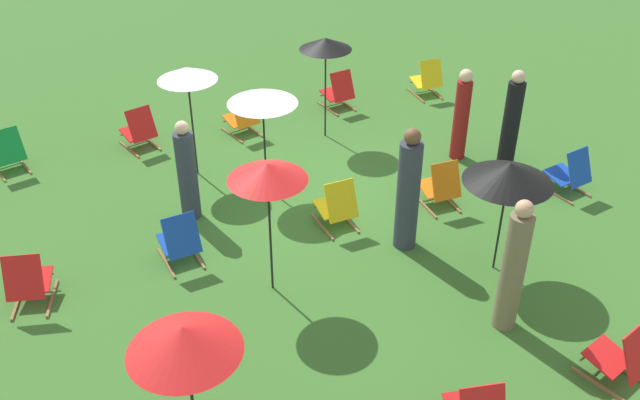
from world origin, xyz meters
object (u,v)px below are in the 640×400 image
at_px(deckchair_13, 337,206).
at_px(person_2, 408,192).
at_px(deckchair_11, 28,282).
at_px(umbrella_3, 262,96).
at_px(deckchair_1, 338,92).
at_px(deckchair_12, 440,186).
at_px(person_1, 513,269).
at_px(person_3, 511,121).
at_px(umbrella_4, 184,340).
at_px(deckchair_2, 139,130).
at_px(deckchair_10, 622,358).
at_px(person_0, 187,173).
at_px(umbrella_0, 326,44).
at_px(umbrella_5, 267,172).
at_px(deckchair_0, 8,152).
at_px(umbrella_2, 509,173).
at_px(person_4, 461,116).
at_px(deckchair_3, 242,117).
at_px(deckchair_6, 570,174).
at_px(umbrella_1, 187,74).
at_px(deckchair_9, 427,80).
at_px(deckchair_7, 180,241).

height_order(deckchair_13, person_2, person_2).
relative_size(deckchair_11, umbrella_3, 0.47).
relative_size(deckchair_1, deckchair_12, 1.00).
distance_m(deckchair_12, person_1, 2.87).
distance_m(person_2, person_3, 3.20).
distance_m(deckchair_11, umbrella_4, 3.91).
distance_m(deckchair_2, deckchair_10, 8.85).
xyz_separation_m(deckchair_1, umbrella_4, (4.78, 7.40, 1.43)).
xyz_separation_m(deckchair_1, person_0, (3.76, 2.78, 0.41)).
bearing_deg(deckchair_10, deckchair_12, -108.04).
bearing_deg(deckchair_10, umbrella_0, -101.95).
relative_size(umbrella_5, person_2, 1.02).
relative_size(umbrella_0, umbrella_3, 1.07).
relative_size(deckchair_0, umbrella_2, 0.50).
distance_m(deckchair_10, umbrella_5, 4.65).
xyz_separation_m(deckchair_13, person_4, (-2.91, -1.21, 0.45)).
bearing_deg(deckchair_3, umbrella_2, 96.03).
distance_m(deckchair_6, umbrella_5, 5.55).
height_order(deckchair_11, umbrella_0, umbrella_0).
height_order(deckchair_12, umbrella_5, umbrella_5).
relative_size(umbrella_1, umbrella_4, 1.01).
bearing_deg(person_4, deckchair_13, 93.96).
height_order(umbrella_1, person_3, umbrella_1).
distance_m(umbrella_2, umbrella_4, 4.97).
distance_m(deckchair_2, umbrella_4, 7.38).
bearing_deg(deckchair_3, deckchair_13, 81.52).
relative_size(deckchair_6, umbrella_1, 0.43).
relative_size(deckchair_11, umbrella_0, 0.44).
relative_size(deckchair_1, deckchair_2, 0.96).
bearing_deg(deckchair_9, umbrella_0, 19.75).
bearing_deg(deckchair_7, deckchair_13, 173.63).
bearing_deg(person_2, deckchair_9, -36.88).
relative_size(deckchair_7, deckchair_9, 1.00).
xyz_separation_m(deckchair_1, person_2, (1.02, 4.74, 0.54)).
height_order(umbrella_1, umbrella_5, umbrella_1).
xyz_separation_m(deckchair_0, person_2, (-5.32, 4.57, 0.54)).
xyz_separation_m(deckchair_7, umbrella_3, (-1.77, -1.44, 1.32)).
relative_size(deckchair_9, umbrella_2, 0.49).
xyz_separation_m(deckchair_10, person_4, (-1.19, -5.35, 0.45)).
distance_m(deckchair_6, deckchair_12, 2.23).
height_order(umbrella_5, person_4, umbrella_5).
bearing_deg(person_1, umbrella_1, -121.82).
distance_m(umbrella_4, person_4, 7.62).
height_order(deckchair_10, deckchair_13, same).
bearing_deg(deckchair_0, umbrella_3, 134.75).
bearing_deg(deckchair_13, deckchair_12, 173.94).
relative_size(deckchair_9, person_0, 0.50).
relative_size(umbrella_3, person_3, 1.03).
distance_m(umbrella_3, person_3, 4.38).
relative_size(deckchair_0, person_3, 0.49).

